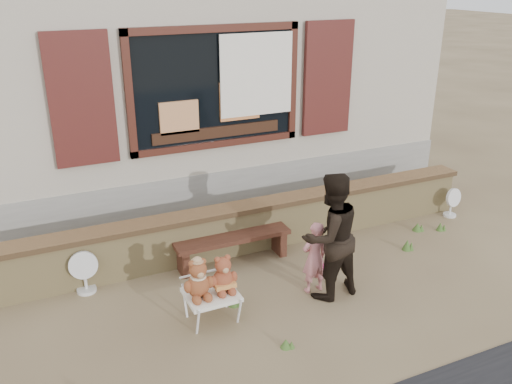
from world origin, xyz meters
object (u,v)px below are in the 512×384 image
teddy_bear_right (223,273)px  adult (330,236)px  bench (233,243)px  teddy_bear_left (198,278)px  folding_chair (211,296)px  child (314,257)px

teddy_bear_right → adult: 1.30m
bench → teddy_bear_right: size_ratio=3.58×
bench → teddy_bear_right: (-0.54, -1.07, 0.27)m
teddy_bear_right → adult: (1.28, -0.08, 0.21)m
teddy_bear_left → adult: (1.56, -0.08, 0.20)m
folding_chair → teddy_bear_right: (0.14, 0.00, 0.25)m
folding_chair → child: bearing=1.9°
child → adult: bearing=127.6°
folding_chair → adult: adult is taller
bench → child: bearing=-58.1°
teddy_bear_right → child: child is taller
bench → adult: adult is taller
bench → folding_chair: (-0.68, -1.07, 0.02)m
adult → teddy_bear_left: bearing=-9.0°
teddy_bear_left → adult: adult is taller
folding_chair → adult: bearing=-3.9°
folding_chair → adult: 1.49m
bench → folding_chair: bearing=-122.1°
teddy_bear_right → adult: bearing=-4.3°
bench → teddy_bear_right: teddy_bear_right is taller
child → adult: adult is taller
bench → teddy_bear_right: bearing=-116.5°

